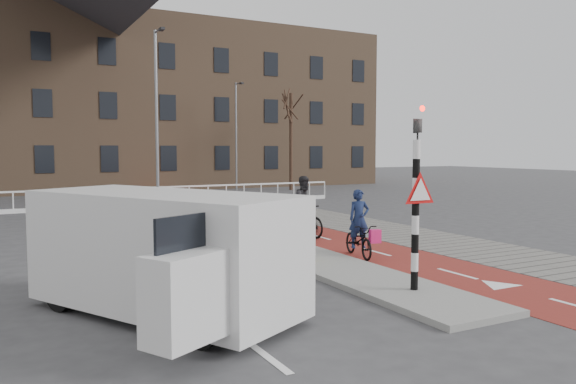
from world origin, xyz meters
name	(u,v)px	position (x,y,z in m)	size (l,w,h in m)	color
ground	(377,272)	(0.00, 0.00, 0.00)	(120.00, 120.00, 0.00)	#38383A
bike_lane	(256,220)	(1.50, 10.00, 0.01)	(2.50, 60.00, 0.01)	maroon
sidewalk	(316,216)	(4.30, 10.00, 0.01)	(3.00, 60.00, 0.01)	slate
curb_island	(273,246)	(-0.70, 4.00, 0.06)	(1.80, 16.00, 0.12)	gray
traffic_signal	(417,193)	(-0.60, -2.02, 1.99)	(0.80, 0.80, 3.68)	black
bollard	(311,243)	(-0.99, 1.30, 0.58)	(0.12, 0.12, 0.91)	yellow
cyclist_near	(359,235)	(0.68, 1.68, 0.60)	(0.93, 1.76, 1.77)	black
cyclist_far	(305,212)	(1.09, 5.28, 0.82)	(0.92, 1.87, 1.95)	black
van	(163,251)	(-5.21, -0.98, 1.10)	(4.03, 5.20, 2.09)	silver
railing	(62,204)	(-5.00, 17.00, 0.31)	(28.00, 0.10, 0.99)	silver
townhouse_row	(66,77)	(-3.00, 32.00, 7.81)	(46.00, 10.00, 15.90)	#7F6047
tree_right	(291,142)	(10.49, 23.89, 3.32)	(0.24, 0.24, 6.64)	black
streetlight_near	(157,125)	(-1.77, 12.48, 3.79)	(0.12, 0.12, 7.59)	slate
streetlight_right	(236,137)	(6.87, 24.97, 3.63)	(0.12, 0.12, 7.26)	slate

